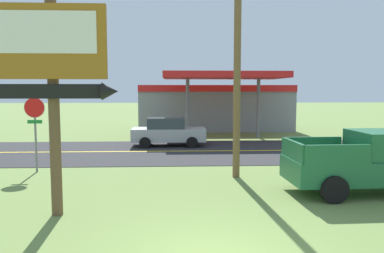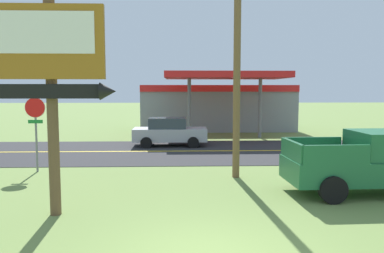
# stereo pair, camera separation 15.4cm
# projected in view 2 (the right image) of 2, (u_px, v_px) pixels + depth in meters

# --- Properties ---
(road_asphalt) EXTENTS (140.00, 8.00, 0.02)m
(road_asphalt) POSITION_uv_depth(u_px,v_px,m) (189.00, 151.00, 20.27)
(road_asphalt) COLOR #2B2B2D
(road_asphalt) RESTS_ON ground
(road_centre_line) EXTENTS (126.00, 0.20, 0.01)m
(road_centre_line) POSITION_uv_depth(u_px,v_px,m) (189.00, 151.00, 20.27)
(road_centre_line) COLOR gold
(road_centre_line) RESTS_ON road_asphalt
(motel_sign) EXTENTS (3.04, 0.54, 5.62)m
(motel_sign) POSITION_uv_depth(u_px,v_px,m) (52.00, 67.00, 9.54)
(motel_sign) COLOR brown
(motel_sign) RESTS_ON ground
(stop_sign) EXTENTS (0.80, 0.08, 2.95)m
(stop_sign) POSITION_uv_depth(u_px,v_px,m) (36.00, 121.00, 15.05)
(stop_sign) COLOR slate
(stop_sign) RESTS_ON ground
(utility_pole) EXTENTS (1.83, 0.26, 9.88)m
(utility_pole) POSITION_uv_depth(u_px,v_px,m) (237.00, 34.00, 13.82)
(utility_pole) COLOR brown
(utility_pole) RESTS_ON ground
(gas_station) EXTENTS (12.00, 11.50, 4.40)m
(gas_station) POSITION_uv_depth(u_px,v_px,m) (216.00, 106.00, 31.56)
(gas_station) COLOR gray
(gas_station) RESTS_ON ground
(pickup_green_parked_on_lawn) EXTENTS (5.26, 2.36, 1.96)m
(pickup_green_parked_on_lawn) POSITION_uv_depth(u_px,v_px,m) (372.00, 163.00, 11.98)
(pickup_green_parked_on_lawn) COLOR #1E6038
(pickup_green_parked_on_lawn) RESTS_ON ground
(car_silver_near_lane) EXTENTS (4.20, 2.00, 1.64)m
(car_silver_near_lane) POSITION_uv_depth(u_px,v_px,m) (169.00, 132.00, 22.14)
(car_silver_near_lane) COLOR #A8AAAF
(car_silver_near_lane) RESTS_ON ground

